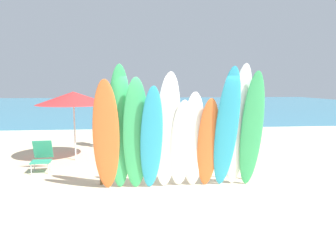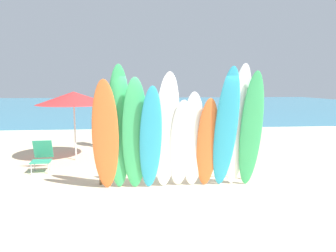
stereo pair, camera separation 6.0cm
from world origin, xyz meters
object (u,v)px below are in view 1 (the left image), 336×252
Objects in this scene: distant_boat at (147,115)px; surfboard_green_10 at (252,131)px; surfboard_teal_3 at (151,140)px; beachgoer_by_water at (99,124)px; surfboard_orange_7 at (208,144)px; surfboard_teal_8 at (227,130)px; surfboard_orange_0 at (106,137)px; surfboard_white_6 at (194,141)px; beachgoer_midbeach at (190,118)px; surfboard_white_4 at (167,133)px; surfboard_green_2 at (136,136)px; surfboard_white_5 at (181,145)px; beach_chair_red at (42,155)px; beach_umbrella at (73,98)px; surfboard_white_9 at (238,128)px; surfboard_rack at (176,163)px; surfboard_green_1 at (120,130)px; beachgoer_near_rack at (237,122)px.

surfboard_green_10 is at bearing -84.10° from distant_boat.
surfboard_green_10 is at bearing -3.99° from surfboard_teal_3.
surfboard_teal_3 is 5.51m from beachgoer_by_water.
distant_boat is (-0.75, 16.24, -0.92)m from surfboard_orange_7.
surfboard_orange_0 is at bearing 177.74° from surfboard_teal_8.
surfboard_white_6 reaches higher than beachgoer_midbeach.
surfboard_white_4 is 0.64m from surfboard_white_6.
surfboard_white_5 is (0.99, 0.09, -0.23)m from surfboard_green_2.
beach_chair_red is (-4.49, 2.10, -0.92)m from surfboard_teal_8.
beach_chair_red is 0.37× the size of beach_umbrella.
surfboard_white_9 reaches higher than surfboard_white_4.
surfboard_rack is 1.44× the size of surfboard_orange_0.
surfboard_green_2 is 1.02m from surfboard_white_5.
surfboard_rack is at bearing 42.86° from surfboard_teal_3.
surfboard_rack is at bearing 127.26° from surfboard_white_6.
surfboard_white_4 is (0.34, 0.06, 0.14)m from surfboard_teal_3.
surfboard_white_9 is 0.29m from surfboard_green_10.
beachgoer_by_water is at bearing 172.90° from beachgoer_midbeach.
surfboard_green_10 reaches higher than surfboard_orange_7.
surfboard_orange_0 is 2.58m from surfboard_teal_8.
surfboard_white_4 is 0.44m from surfboard_white_5.
surfboard_green_1 is 5.23m from beachgoer_by_water.
beachgoer_midbeach is at bearing 69.23° from surfboard_teal_3.
beach_umbrella is 13.56m from distant_boat.
surfboard_rack is 1.69m from surfboard_white_9.
surfboard_green_10 is (2.20, 0.02, 0.15)m from surfboard_teal_3.
surfboard_orange_7 is 16.28m from distant_boat.
beachgoer_midbeach is 5.87m from beach_umbrella.
surfboard_white_4 is 1.27× the size of surfboard_white_5.
surfboard_white_5 reaches higher than beachgoer_near_rack.
surfboard_orange_0 is at bearing -174.68° from surfboard_green_10.
surfboard_orange_0 is at bearing -158.27° from surfboard_rack.
surfboard_orange_0 is 1.14× the size of surfboard_white_6.
surfboard_rack is 1.72× the size of surfboard_orange_7.
surfboard_rack is 5.13m from beachgoer_by_water.
surfboard_white_5 is 0.59m from surfboard_orange_7.
surfboard_green_10 is at bearing -3.24° from surfboard_green_2.
beachgoer_by_water is 11.37m from distant_boat.
beach_umbrella is at bearing -101.61° from distant_boat.
surfboard_green_10 is (2.53, -0.04, 0.07)m from surfboard_green_2.
surfboard_orange_7 is (0.63, -0.55, 0.55)m from surfboard_rack.
surfboard_white_4 reaches higher than beachgoer_near_rack.
surfboard_rack is at bearing -89.57° from distant_boat.
surfboard_rack is 2.38× the size of beachgoer_by_water.
surfboard_teal_8 is at bearing -12.52° from surfboard_white_6.
surfboard_orange_7 is 4.71m from beach_umbrella.
surfboard_white_4 is 0.85× the size of distant_boat.
surfboard_white_4 is 3.89m from beach_chair_red.
surfboard_orange_0 is 16.42m from distant_boat.
surfboard_white_4 reaches higher than surfboard_white_6.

